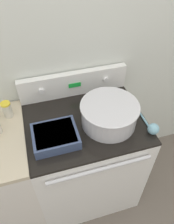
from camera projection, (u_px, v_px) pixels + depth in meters
ground_plane at (96, 219)px, 1.90m from camera, size 12.00×12.00×0.00m
kitchen_wall at (70, 51)px, 1.47m from camera, size 8.00×0.05×2.50m
stove_range at (85, 159)px, 1.79m from camera, size 0.79×0.67×0.93m
control_panel at (74, 84)px, 1.59m from camera, size 0.79×0.07×0.19m
side_counter at (6, 179)px, 1.66m from camera, size 0.47×0.64×0.94m
mixing_bowl at (109, 113)px, 1.39m from camera, size 0.37×0.37×0.16m
casserole_dish at (55, 136)px, 1.32m from camera, size 0.27×0.23×0.07m
ladle at (152, 127)px, 1.38m from camera, size 0.07×0.33×0.07m
spice_jar_yellow_cap at (7, 110)px, 1.44m from camera, size 0.06×0.06×0.12m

